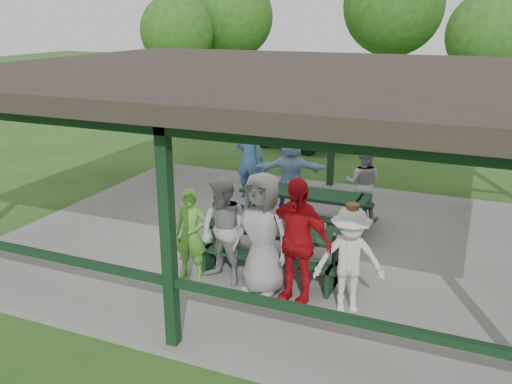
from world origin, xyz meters
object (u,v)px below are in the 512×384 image
at_px(picnic_table_near, 278,243).
at_px(contestant_white_fedora, 349,260).
at_px(contestant_grey_mid, 262,234).
at_px(farm_trailer, 298,129).
at_px(pickup_truck, 499,129).
at_px(spectator_lblue, 291,172).
at_px(spectator_blue, 249,159).
at_px(contestant_red, 296,241).
at_px(contestant_grey_left, 224,232).
at_px(contestant_green, 191,234).
at_px(spectator_grey, 363,184).
at_px(picnic_table_far, 304,205).

xyz_separation_m(picnic_table_near, contestant_white_fedora, (1.41, -0.86, 0.33)).
xyz_separation_m(picnic_table_near, contestant_grey_mid, (0.05, -0.83, 0.49)).
distance_m(picnic_table_near, farm_trailer, 9.33).
bearing_deg(pickup_truck, contestant_grey_mid, 164.66).
distance_m(spectator_lblue, spectator_blue, 1.21).
height_order(contestant_red, contestant_white_fedora, contestant_red).
xyz_separation_m(contestant_grey_left, spectator_lblue, (-0.20, 3.70, -0.03)).
height_order(contestant_green, pickup_truck, contestant_green).
bearing_deg(contestant_green, picnic_table_near, 24.98).
distance_m(contestant_red, spectator_grey, 3.85).
relative_size(picnic_table_far, farm_trailer, 0.70).
relative_size(spectator_blue, pickup_truck, 0.35).
bearing_deg(picnic_table_near, picnic_table_far, 95.44).
height_order(contestant_red, spectator_lblue, contestant_red).
height_order(spectator_lblue, spectator_blue, spectator_blue).
bearing_deg(contestant_white_fedora, contestant_green, 160.44).
bearing_deg(farm_trailer, contestant_green, -65.70).
xyz_separation_m(contestant_grey_left, farm_trailer, (-2.07, 9.73, -0.35)).
bearing_deg(contestant_green, contestant_grey_mid, -9.61).
xyz_separation_m(spectator_lblue, pickup_truck, (4.25, 7.94, -0.21)).
distance_m(contestant_green, spectator_blue, 4.19).
xyz_separation_m(contestant_white_fedora, spectator_lblue, (-2.23, 3.77, 0.05)).
bearing_deg(contestant_red, spectator_grey, 97.70).
distance_m(contestant_grey_left, farm_trailer, 9.95).
xyz_separation_m(contestant_grey_mid, contestant_white_fedora, (1.36, -0.04, -0.16)).
bearing_deg(spectator_blue, spectator_lblue, 160.78).
bearing_deg(pickup_truck, spectator_grey, 162.33).
xyz_separation_m(picnic_table_near, spectator_lblue, (-0.82, 2.91, 0.38)).
distance_m(picnic_table_near, contestant_red, 1.21).
distance_m(picnic_table_near, spectator_lblue, 3.05).
height_order(picnic_table_near, spectator_grey, spectator_grey).
xyz_separation_m(picnic_table_far, farm_trailer, (-2.50, 6.94, 0.05)).
bearing_deg(contestant_grey_mid, contestant_green, -169.12).
relative_size(picnic_table_near, spectator_blue, 1.31).
height_order(spectator_blue, spectator_grey, spectator_blue).
distance_m(picnic_table_far, contestant_grey_mid, 2.88).
bearing_deg(picnic_table_near, contestant_green, -145.22).
xyz_separation_m(contestant_red, contestant_white_fedora, (0.79, 0.05, -0.17)).
bearing_deg(contestant_green, contestant_red, -12.30).
distance_m(contestant_grey_mid, spectator_grey, 3.83).
xyz_separation_m(contestant_green, contestant_grey_left, (0.58, 0.04, 0.13)).
distance_m(contestant_white_fedora, spectator_lblue, 4.38).
height_order(contestant_grey_mid, spectator_blue, contestant_grey_mid).
bearing_deg(spectator_lblue, pickup_truck, -138.24).
height_order(contestant_grey_left, spectator_blue, spectator_blue).
relative_size(contestant_grey_mid, contestant_red, 0.99).
bearing_deg(contestant_grey_left, contestant_red, 10.71).
relative_size(picnic_table_far, spectator_blue, 1.36).
relative_size(picnic_table_near, contestant_grey_mid, 1.28).
distance_m(contestant_red, contestant_white_fedora, 0.81).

